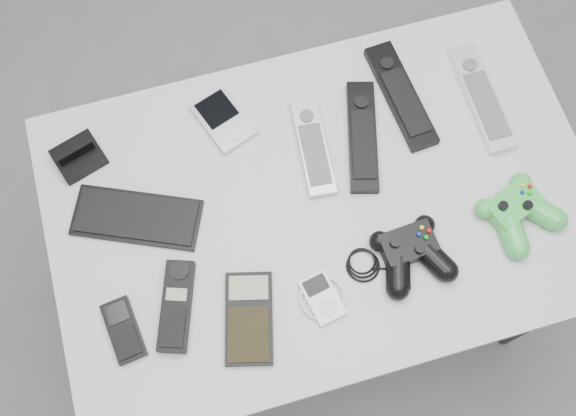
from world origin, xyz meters
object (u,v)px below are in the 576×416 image
object	(u,v)px
cordless_handset	(176,306)
remote_silver_a	(313,146)
mobile_phone	(123,330)
mp3_player	(322,298)
controller_black	(411,252)
calculator	(249,318)
remote_black_b	(401,95)
remote_black_a	(362,136)
pda_keyboard	(137,217)
desk	(322,213)
pda	(224,120)
remote_silver_b	(482,98)
controller_green	(518,211)

from	to	relation	value
cordless_handset	remote_silver_a	bearing A→B (deg)	54.74
mobile_phone	mp3_player	distance (m)	0.36
mobile_phone	cordless_handset	bearing A→B (deg)	1.57
controller_black	calculator	bearing A→B (deg)	-178.04
calculator	remote_silver_a	bearing A→B (deg)	69.23
remote_black_b	calculator	distance (m)	0.54
remote_black_a	mobile_phone	world-z (taller)	remote_black_a
pda_keyboard	remote_silver_a	size ratio (longest dim) A/B	1.14
remote_black_a	cordless_handset	distance (m)	0.48
remote_silver_a	remote_black_b	size ratio (longest dim) A/B	0.86
mobile_phone	calculator	world-z (taller)	mobile_phone
mobile_phone	pda_keyboard	bearing A→B (deg)	64.83
desk	pda	size ratio (longest dim) A/B	8.36
mobile_phone	mp3_player	xyz separation A→B (m)	(0.36, -0.04, -0.00)
remote_silver_b	calculator	xyz separation A→B (m)	(-0.56, -0.30, -0.00)
pda	remote_black_b	world-z (taller)	remote_black_b
desk	controller_black	size ratio (longest dim) A/B	4.42
remote_silver_a	mobile_phone	world-z (taller)	remote_silver_a
cordless_handset	mp3_player	distance (m)	0.26
calculator	controller_black	world-z (taller)	controller_black
remote_black_b	controller_green	world-z (taller)	controller_green
remote_silver_b	cordless_handset	size ratio (longest dim) A/B	1.47
remote_black_b	mobile_phone	xyz separation A→B (m)	(-0.63, -0.31, -0.00)
mp3_player	pda	bearing A→B (deg)	90.67
remote_black_a	mobile_phone	distance (m)	0.58
remote_silver_a	mobile_phone	distance (m)	0.49
mobile_phone	controller_black	size ratio (longest dim) A/B	0.48
desk	calculator	xyz separation A→B (m)	(-0.19, -0.18, 0.07)
mobile_phone	desk	bearing A→B (deg)	10.98
remote_black_b	calculator	world-z (taller)	remote_black_b
remote_silver_b	controller_green	bearing A→B (deg)	-96.28
pda	mp3_player	distance (m)	0.40
pda	cordless_handset	distance (m)	0.38
remote_silver_b	mp3_player	world-z (taller)	remote_silver_b
remote_silver_b	desk	bearing A→B (deg)	-161.22
pda	remote_silver_a	size ratio (longest dim) A/B	0.60
desk	remote_black_b	size ratio (longest dim) A/B	4.28
remote_silver_a	remote_black_b	xyz separation A→B (m)	(0.20, 0.06, 0.00)
desk	pda	world-z (taller)	pda
pda	calculator	world-z (taller)	pda
mp3_player	controller_black	bearing A→B (deg)	-0.46
pda	controller_green	distance (m)	0.59
pda_keyboard	remote_black_a	world-z (taller)	remote_black_a
remote_silver_a	pda_keyboard	bearing A→B (deg)	-167.05
remote_silver_b	cordless_handset	world-z (taller)	cordless_handset
cordless_handset	controller_green	bearing A→B (deg)	18.66
controller_black	remote_silver_b	bearing A→B (deg)	43.21
remote_silver_b	controller_green	size ratio (longest dim) A/B	1.64
remote_black_b	cordless_handset	bearing A→B (deg)	-155.48
pda	remote_black_a	world-z (taller)	remote_black_a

